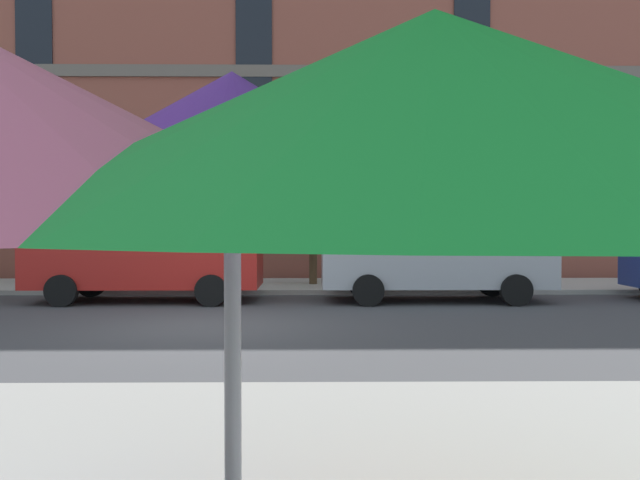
{
  "coord_description": "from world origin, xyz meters",
  "views": [
    {
      "loc": [
        1.74,
        -11.31,
        1.75
      ],
      "look_at": [
        1.93,
        3.2,
        1.4
      ],
      "focal_mm": 37.26,
      "sensor_mm": 36.0,
      "label": 1
    }
  ],
  "objects_px": {
    "pickup_red": "(137,256)",
    "pickup_silver": "(424,256)",
    "street_tree_middle": "(307,198)",
    "patio_umbrella": "(232,161)"
  },
  "relations": [
    {
      "from": "pickup_red",
      "to": "patio_umbrella",
      "type": "distance_m",
      "value": 13.25
    },
    {
      "from": "pickup_red",
      "to": "pickup_silver",
      "type": "height_order",
      "value": "same"
    },
    {
      "from": "street_tree_middle",
      "to": "patio_umbrella",
      "type": "xyz_separation_m",
      "value": [
        -0.16,
        -15.57,
        -0.48
      ]
    },
    {
      "from": "pickup_red",
      "to": "pickup_silver",
      "type": "distance_m",
      "value": 6.5
    },
    {
      "from": "street_tree_middle",
      "to": "patio_umbrella",
      "type": "distance_m",
      "value": 15.58
    },
    {
      "from": "pickup_silver",
      "to": "street_tree_middle",
      "type": "height_order",
      "value": "street_tree_middle"
    },
    {
      "from": "pickup_red",
      "to": "street_tree_middle",
      "type": "distance_m",
      "value": 4.99
    },
    {
      "from": "pickup_silver",
      "to": "patio_umbrella",
      "type": "relative_size",
      "value": 1.28
    },
    {
      "from": "pickup_red",
      "to": "pickup_silver",
      "type": "xyz_separation_m",
      "value": [
        6.5,
        0.0,
        0.0
      ]
    },
    {
      "from": "pickup_silver",
      "to": "street_tree_middle",
      "type": "relative_size",
      "value": 1.44
    }
  ]
}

